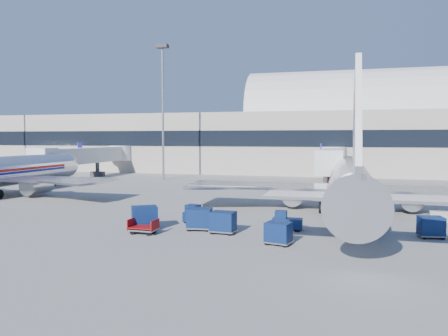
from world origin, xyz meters
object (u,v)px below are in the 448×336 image
(jetbridge_mid, at_px, (91,156))
(cart_train_b, at_px, (200,218))
(mast_west, at_px, (163,92))
(cart_train_c, at_px, (145,217))
(cart_solo_near, at_px, (278,233))
(cart_solo_far, at_px, (431,227))
(jetbridge_near, at_px, (332,159))
(cart_open_red, at_px, (144,229))
(tug_lead, at_px, (286,221))
(tug_left, at_px, (196,214))
(cart_train_a, at_px, (223,222))
(airliner_main, at_px, (351,182))
(tug_right, at_px, (352,221))

(jetbridge_mid, distance_m, cart_train_b, 50.01)
(mast_west, xyz_separation_m, cart_train_b, (18.62, -36.62, -13.88))
(cart_train_b, bearing_deg, cart_train_c, -176.48)
(cart_train_b, height_order, cart_solo_near, cart_train_b)
(mast_west, relative_size, cart_solo_far, 11.84)
(jetbridge_near, distance_m, cart_open_red, 41.82)
(cart_train_c, bearing_deg, cart_solo_far, -23.85)
(tug_lead, xyz_separation_m, tug_left, (-7.72, 0.99, 0.04))
(cart_train_a, bearing_deg, airliner_main, 55.84)
(cart_solo_far, bearing_deg, tug_lead, 171.50)
(mast_west, height_order, cart_train_a, mast_west)
(airliner_main, distance_m, mast_west, 41.12)
(mast_west, bearing_deg, cart_solo_far, -44.47)
(tug_right, distance_m, cart_train_c, 16.21)
(tug_lead, height_order, cart_train_a, cart_train_a)
(jetbridge_mid, xyz_separation_m, tug_lead, (39.48, -35.62, -3.25))
(cart_solo_near, bearing_deg, cart_open_red, -170.35)
(jetbridge_mid, height_order, mast_west, mast_west)
(cart_solo_far, height_order, cart_open_red, cart_solo_far)
(airliner_main, bearing_deg, tug_right, -89.93)
(tug_right, bearing_deg, jetbridge_mid, 165.74)
(tug_lead, distance_m, cart_train_c, 11.03)
(tug_left, height_order, cart_open_red, tug_left)
(jetbridge_near, relative_size, cart_train_c, 10.79)
(cart_open_red, bearing_deg, cart_train_a, 17.45)
(airliner_main, bearing_deg, tug_lead, -117.82)
(tug_lead, bearing_deg, mast_west, 124.16)
(cart_train_a, height_order, cart_solo_near, cart_train_a)
(jetbridge_mid, height_order, cart_solo_near, jetbridge_mid)
(jetbridge_mid, distance_m, cart_solo_far, 61.27)
(airliner_main, distance_m, cart_train_c, 19.76)
(cart_train_a, height_order, cart_open_red, cart_train_a)
(airliner_main, distance_m, cart_open_red, 20.28)
(cart_solo_near, distance_m, cart_open_red, 10.19)
(jetbridge_mid, height_order, cart_train_a, jetbridge_mid)
(cart_train_b, height_order, cart_open_red, cart_train_b)
(mast_west, distance_m, tug_left, 40.55)
(jetbridge_mid, bearing_deg, mast_west, -3.21)
(cart_train_c, bearing_deg, cart_train_b, -20.49)
(mast_west, distance_m, cart_train_b, 43.37)
(cart_train_c, height_order, cart_open_red, cart_train_c)
(cart_train_a, bearing_deg, cart_train_c, -174.68)
(cart_train_c, distance_m, cart_open_red, 1.72)
(tug_lead, height_order, cart_solo_far, cart_solo_far)
(jetbridge_near, height_order, cart_train_c, jetbridge_near)
(cart_train_c, height_order, cart_solo_far, cart_train_c)
(tug_lead, height_order, cart_open_red, tug_lead)
(tug_left, distance_m, cart_solo_far, 18.06)
(airliner_main, xyz_separation_m, tug_left, (-12.64, -8.34, -2.21))
(tug_right, height_order, cart_train_a, cart_train_a)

